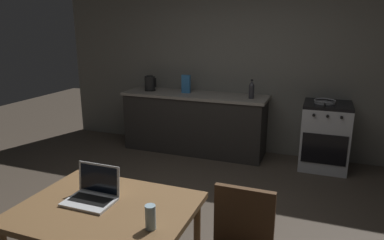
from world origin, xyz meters
name	(u,v)px	position (x,y,z in m)	size (l,w,h in m)	color
ground_plane	(176,230)	(0.00, 0.00, 0.00)	(12.00, 12.00, 0.00)	#473D33
back_wall	(261,59)	(0.30, 2.46, 1.40)	(6.40, 0.10, 2.79)	slate
kitchen_counter	(195,122)	(-0.59, 2.11, 0.45)	(2.16, 0.64, 0.89)	#282623
stove_oven	(325,136)	(1.26, 2.11, 0.44)	(0.60, 0.62, 0.89)	#B7BABF
dining_table	(106,217)	(-0.07, -0.96, 0.66)	(1.11, 0.85, 0.74)	brown
laptop	(93,194)	(-0.20, -0.92, 0.78)	(0.32, 0.24, 0.23)	silver
electric_kettle	(150,83)	(-1.33, 2.11, 1.00)	(0.19, 0.17, 0.24)	black
bottle	(252,90)	(0.26, 2.06, 1.01)	(0.07, 0.07, 0.26)	#2D2D33
frying_pan	(325,102)	(1.22, 2.09, 0.91)	(0.27, 0.45, 0.05)	gray
drinking_glass	(150,217)	(0.32, -1.08, 0.81)	(0.06, 0.06, 0.15)	#99B7C6
cereal_box	(186,84)	(-0.74, 2.13, 1.02)	(0.13, 0.05, 0.27)	#3372B2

